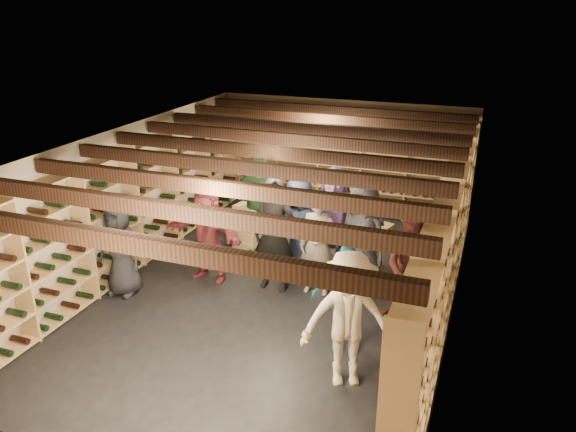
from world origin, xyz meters
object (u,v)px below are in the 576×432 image
(person_3, at_px, (348,320))
(person_12, at_px, (363,237))
(crate_loose, at_px, (380,227))
(person_5, at_px, (208,234))
(crate_stack_right, at_px, (360,249))
(person_6, at_px, (299,229))
(person_1, at_px, (275,234))
(person_4, at_px, (345,297))
(person_7, at_px, (318,245))
(crate_stack_left, at_px, (248,227))
(person_11, at_px, (334,219))
(person_8, at_px, (413,268))
(person_10, at_px, (259,202))
(person_0, at_px, (120,249))

(person_3, distance_m, person_12, 2.43)
(crate_loose, distance_m, person_5, 3.80)
(crate_stack_right, relative_size, person_6, 0.34)
(person_1, relative_size, person_6, 1.09)
(person_1, xyz_separation_m, person_5, (-1.13, -0.09, -0.14))
(person_3, bearing_deg, person_12, 76.45)
(person_4, xyz_separation_m, person_7, (-0.78, 1.31, 0.07))
(crate_stack_left, height_order, person_3, person_3)
(person_7, xyz_separation_m, person_11, (0.00, 0.89, 0.10))
(person_8, bearing_deg, person_12, 143.81)
(person_7, distance_m, person_8, 1.55)
(crate_stack_left, bearing_deg, person_6, -30.76)
(crate_loose, relative_size, person_8, 0.29)
(person_11, bearing_deg, crate_stack_left, 164.56)
(person_3, height_order, person_7, person_3)
(crate_stack_right, distance_m, person_10, 1.99)
(crate_stack_right, height_order, person_10, person_10)
(person_3, xyz_separation_m, person_8, (0.49, 1.66, -0.01))
(person_3, xyz_separation_m, person_6, (-1.46, 2.42, -0.01))
(person_12, bearing_deg, crate_stack_right, 124.21)
(person_5, xyz_separation_m, person_8, (3.32, -0.18, 0.06))
(crate_stack_left, height_order, crate_stack_right, crate_stack_left)
(person_0, xyz_separation_m, person_7, (2.85, 1.11, 0.06))
(person_12, bearing_deg, person_7, -129.29)
(crate_stack_right, bearing_deg, person_6, -132.36)
(crate_stack_left, height_order, person_8, person_8)
(crate_stack_right, height_order, person_0, person_0)
(crate_stack_right, xyz_separation_m, person_7, (-0.37, -1.30, 0.56))
(person_1, xyz_separation_m, person_10, (-0.81, 1.25, 0.00))
(crate_stack_left, height_order, person_0, person_0)
(crate_stack_left, bearing_deg, crate_loose, 38.12)
(crate_stack_left, height_order, person_10, person_10)
(person_6, bearing_deg, person_12, 21.76)
(crate_stack_left, height_order, person_1, person_1)
(person_0, relative_size, person_8, 0.89)
(crate_stack_left, distance_m, person_11, 1.79)
(crate_stack_right, distance_m, person_12, 1.15)
(person_7, bearing_deg, person_4, -61.65)
(crate_loose, relative_size, person_11, 0.27)
(crate_loose, xyz_separation_m, person_11, (-0.41, -1.91, 0.83))
(person_8, bearing_deg, crate_loose, 112.38)
(person_7, distance_m, person_11, 0.89)
(crate_loose, bearing_deg, person_3, -82.92)
(person_4, height_order, person_7, person_7)
(person_4, relative_size, person_6, 0.87)
(crate_stack_right, relative_size, person_11, 0.32)
(crate_loose, xyz_separation_m, person_7, (-0.41, -2.80, 0.73))
(crate_stack_right, relative_size, person_8, 0.34)
(crate_stack_left, distance_m, person_3, 4.20)
(crate_loose, bearing_deg, person_12, -85.34)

